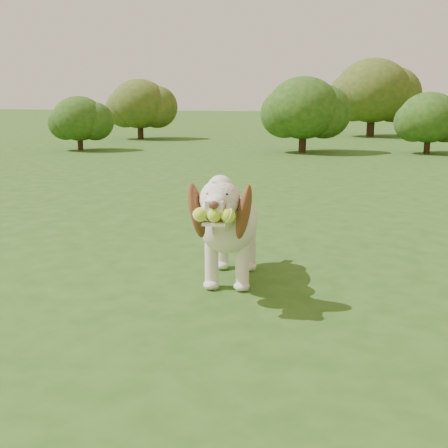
# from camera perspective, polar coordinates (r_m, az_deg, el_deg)

# --- Properties ---
(ground) EXTENTS (80.00, 80.00, 0.00)m
(ground) POSITION_cam_1_polar(r_m,az_deg,el_deg) (4.14, 1.27, -3.17)
(ground) COLOR #244B15
(ground) RESTS_ON ground
(dog) EXTENTS (0.45, 1.12, 0.73)m
(dog) POSITION_cam_1_polar(r_m,az_deg,el_deg) (3.44, 0.58, 0.17)
(dog) COLOR silver
(dog) RESTS_ON ground
(shrub_a) EXTENTS (1.11, 1.11, 1.15)m
(shrub_a) POSITION_cam_1_polar(r_m,az_deg,el_deg) (12.57, -14.53, 10.33)
(shrub_a) COLOR #382314
(shrub_a) RESTS_ON ground
(shrub_c) EXTENTS (1.19, 1.19, 1.23)m
(shrub_c) POSITION_cam_1_polar(r_m,az_deg,el_deg) (12.19, 20.13, 10.12)
(shrub_c) COLOR #382314
(shrub_c) RESTS_ON ground
(shrub_i) EXTENTS (2.13, 2.13, 2.21)m
(shrub_i) POSITION_cam_1_polar(r_m,az_deg,el_deg) (17.01, 14.86, 12.96)
(shrub_i) COLOR #382314
(shrub_i) RESTS_ON ground
(shrub_b) EXTENTS (1.49, 1.49, 1.54)m
(shrub_b) POSITION_cam_1_polar(r_m,az_deg,el_deg) (11.81, 8.08, 11.59)
(shrub_b) COLOR #382314
(shrub_b) RESTS_ON ground
(shrub_e) EXTENTS (1.54, 1.54, 1.60)m
(shrub_e) POSITION_cam_1_polar(r_m,az_deg,el_deg) (15.66, -8.56, 11.97)
(shrub_e) COLOR #382314
(shrub_e) RESTS_ON ground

